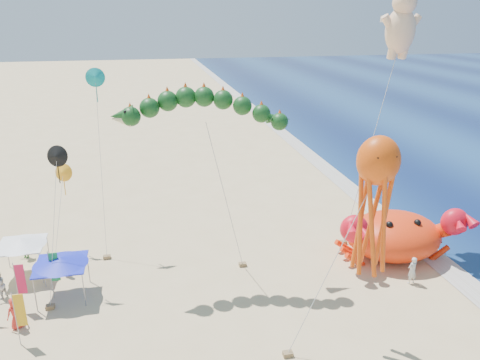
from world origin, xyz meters
name	(u,v)px	position (x,y,z in m)	size (l,w,h in m)	color
ground	(276,281)	(0.00, 0.00, 0.00)	(320.00, 320.00, 0.00)	#D1B784
foam_strip	(440,262)	(12.00, 0.00, 0.01)	(320.00, 320.00, 0.00)	silver
crab_inflatable	(395,234)	(9.13, 1.47, 1.77)	(9.17, 5.94, 4.02)	#F5320C
dragon_kite	(203,114)	(-4.31, 1.75, 10.91)	(10.60, 2.28, 12.08)	#103B14
cherub_kite	(401,22)	(10.16, 5.54, 15.96)	(5.01, 2.59, 18.21)	#FEC99B
octopus_kite	(375,195)	(2.70, -6.72, 8.44)	(5.35, 1.85, 11.35)	#E04B0B
canopy_blue	(60,261)	(-13.30, 1.04, 2.44)	(3.26, 3.26, 2.71)	gray
canopy_white	(21,242)	(-16.22, 4.19, 2.44)	(3.18, 3.18, 2.71)	gray
feather_flags	(7,282)	(-16.11, -0.02, 2.01)	(7.40, 5.40, 3.20)	gray
beachgoers	(73,274)	(-12.84, 2.01, 0.90)	(26.53, 9.39, 1.89)	beige
small_kites	(46,162)	(-14.00, 4.54, 7.67)	(9.45, 10.06, 13.14)	orange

